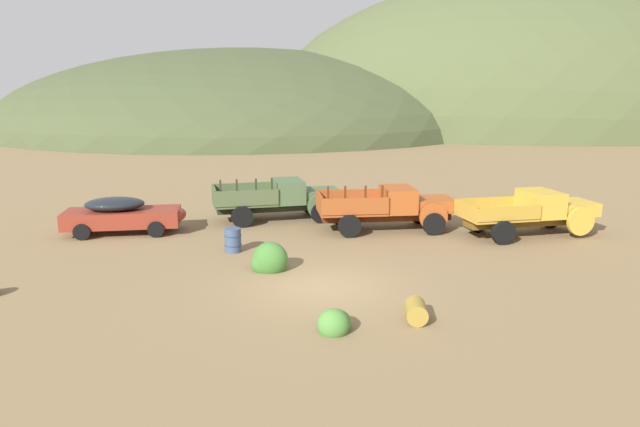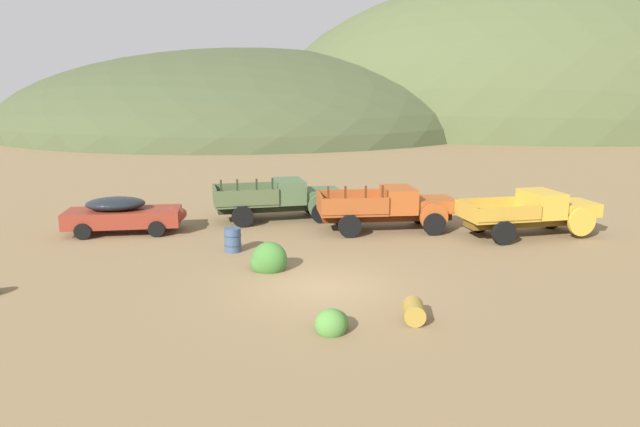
{
  "view_description": "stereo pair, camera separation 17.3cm",
  "coord_description": "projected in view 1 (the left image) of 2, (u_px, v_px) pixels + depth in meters",
  "views": [
    {
      "loc": [
        0.36,
        -17.1,
        6.08
      ],
      "look_at": [
        -0.22,
        5.2,
        1.22
      ],
      "focal_mm": 32.33,
      "sensor_mm": 36.0,
      "label": 1
    },
    {
      "loc": [
        0.54,
        -17.09,
        6.08
      ],
      "look_at": [
        -0.22,
        5.2,
        1.22
      ],
      "focal_mm": 32.33,
      "sensor_mm": 36.0,
      "label": 2
    }
  ],
  "objects": [
    {
      "name": "oil_drum_tipped",
      "position": [
        416.0,
        311.0,
        15.3
      ],
      "size": [
        0.61,
        0.89,
        0.57
      ],
      "color": "olive",
      "rests_on": "ground"
    },
    {
      "name": "bush_lone_scrub",
      "position": [
        335.0,
        323.0,
        14.74
      ],
      "size": [
        0.88,
        1.08,
        0.82
      ],
      "color": "#4C8438",
      "rests_on": "ground"
    },
    {
      "name": "oil_drum_foreground",
      "position": [
        233.0,
        240.0,
        21.78
      ],
      "size": [
        0.66,
        0.66,
        0.91
      ],
      "color": "#384C6B",
      "rests_on": "ground"
    },
    {
      "name": "truck_oxide_orange",
      "position": [
        395.0,
        208.0,
        25.05
      ],
      "size": [
        6.1,
        3.01,
        2.16
      ],
      "rotation": [
        0.0,
        0.0,
        0.14
      ],
      "color": "#51220D",
      "rests_on": "ground"
    },
    {
      "name": "car_rust_red",
      "position": [
        126.0,
        214.0,
        24.53
      ],
      "size": [
        5.25,
        2.69,
        1.57
      ],
      "rotation": [
        0.0,
        0.0,
        0.18
      ],
      "color": "maroon",
      "rests_on": "ground"
    },
    {
      "name": "truck_faded_yellow",
      "position": [
        537.0,
        212.0,
        24.19
      ],
      "size": [
        6.04,
        3.44,
        1.89
      ],
      "rotation": [
        0.0,
        0.0,
        0.25
      ],
      "color": "brown",
      "rests_on": "ground"
    },
    {
      "name": "hill_far_right",
      "position": [
        510.0,
        129.0,
        88.95
      ],
      "size": [
        76.8,
        56.4,
        43.62
      ],
      "primitive_type": "ellipsoid",
      "color": "#4C5633",
      "rests_on": "ground"
    },
    {
      "name": "truck_weathered_green",
      "position": [
        286.0,
        199.0,
        27.06
      ],
      "size": [
        6.23,
        3.64,
        2.16
      ],
      "rotation": [
        0.0,
        0.0,
        0.27
      ],
      "color": "#232B1B",
      "rests_on": "ground"
    },
    {
      "name": "ground_plane",
      "position": [
        323.0,
        287.0,
        18.0
      ],
      "size": [
        300.0,
        300.0,
        0.0
      ],
      "primitive_type": "plane",
      "color": "olive"
    },
    {
      "name": "hill_far_left",
      "position": [
        248.0,
        127.0,
        91.99
      ],
      "size": [
        73.27,
        79.32,
        24.05
      ],
      "primitive_type": "ellipsoid",
      "color": "#424C2D",
      "rests_on": "ground"
    },
    {
      "name": "bush_between_trucks",
      "position": [
        269.0,
        261.0,
        19.6
      ],
      "size": [
        1.27,
        1.11,
        1.27
      ],
      "color": "#3D702D",
      "rests_on": "ground"
    }
  ]
}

